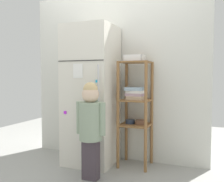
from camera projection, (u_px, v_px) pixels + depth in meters
name	position (u px, v px, depth m)	size (l,w,h in m)	color
ground_plane	(106.00, 165.00, 3.06)	(6.00, 6.00, 0.00)	#999993
kitchen_wall_back	(116.00, 76.00, 3.29)	(2.42, 0.03, 2.23)	silver
refrigerator	(91.00, 95.00, 3.10)	(0.60, 0.59, 1.73)	silver
child_standing	(91.00, 121.00, 2.61)	(0.34, 0.25, 1.05)	#443941
pantry_shelf_unit	(135.00, 103.00, 3.00)	(0.37, 0.35, 1.29)	olive
fruit_bin	(134.00, 59.00, 2.95)	(0.22, 0.20, 0.08)	white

